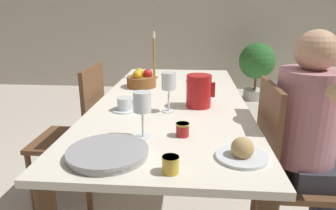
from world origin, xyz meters
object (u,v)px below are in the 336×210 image
object	(u,v)px
chair_person_side	(289,169)
jam_jar_red	(171,164)
person_seated	(312,131)
fruit_bowl	(142,80)
wine_glass_water	(169,83)
serving_tray	(108,153)
candlestick_tall	(154,60)
red_pitcher	(199,91)
wine_glass_juice	(142,105)
chair_opposite	(78,133)
jam_jar_amber	(183,129)
potted_plant	(257,64)
teacup_near_person	(125,105)
bread_plate	(242,152)

from	to	relation	value
chair_person_side	jam_jar_red	size ratio (longest dim) A/B	16.03
person_seated	fruit_bowl	distance (m)	1.15
wine_glass_water	serving_tray	bearing A→B (deg)	-108.93
wine_glass_water	candlestick_tall	size ratio (longest dim) A/B	0.58
wine_glass_water	red_pitcher	bearing A→B (deg)	32.89
wine_glass_juice	serving_tray	bearing A→B (deg)	-118.42
wine_glass_water	chair_opposite	bearing A→B (deg)	157.25
person_seated	jam_jar_amber	xyz separation A→B (m)	(-0.63, -0.21, 0.08)
chair_person_side	person_seated	distance (m)	0.23
person_seated	potted_plant	bearing A→B (deg)	173.28
serving_tray	jam_jar_red	size ratio (longest dim) A/B	5.08
serving_tray	potted_plant	xyz separation A→B (m)	(1.25, 3.50, -0.24)
fruit_bowl	chair_person_side	bearing A→B (deg)	-37.61
chair_person_side	chair_opposite	world-z (taller)	same
teacup_near_person	jam_jar_amber	world-z (taller)	teacup_near_person
candlestick_tall	potted_plant	distance (m)	2.49
red_pitcher	potted_plant	size ratio (longest dim) A/B	0.22
person_seated	chair_person_side	bearing A→B (deg)	-86.33
jam_jar_red	chair_person_side	bearing A→B (deg)	42.44
chair_person_side	potted_plant	bearing A→B (deg)	171.65
jam_jar_amber	bread_plate	bearing A→B (deg)	-40.25
jam_jar_red	teacup_near_person	bearing A→B (deg)	114.66
person_seated	red_pitcher	size ratio (longest dim) A/B	6.55
person_seated	serving_tray	xyz separation A→B (m)	(-0.89, -0.43, 0.06)
serving_tray	candlestick_tall	size ratio (longest dim) A/B	0.82
serving_tray	candlestick_tall	xyz separation A→B (m)	(0.00, 1.37, 0.13)
bread_plate	potted_plant	bearing A→B (deg)	77.57
wine_glass_water	fruit_bowl	distance (m)	0.60
person_seated	teacup_near_person	distance (m)	0.96
red_pitcher	bread_plate	distance (m)	0.63
person_seated	wine_glass_water	xyz separation A→B (m)	(-0.71, 0.11, 0.20)
candlestick_tall	chair_person_side	bearing A→B (deg)	-49.91
person_seated	wine_glass_juice	bearing A→B (deg)	-73.12
fruit_bowl	wine_glass_water	bearing A→B (deg)	-66.30
bread_plate	jam_jar_amber	distance (m)	0.29
chair_opposite	bread_plate	bearing A→B (deg)	-129.80
person_seated	wine_glass_water	distance (m)	0.74
bread_plate	teacup_near_person	bearing A→B (deg)	136.58
chair_person_side	wine_glass_water	xyz separation A→B (m)	(-0.62, 0.12, 0.41)
serving_tray	jam_jar_amber	bearing A→B (deg)	38.81
red_pitcher	candlestick_tall	xyz separation A→B (m)	(-0.34, 0.73, 0.05)
jam_jar_amber	candlestick_tall	xyz separation A→B (m)	(-0.27, 1.16, 0.11)
chair_person_side	serving_tray	xyz separation A→B (m)	(-0.80, -0.42, 0.27)
serving_tray	jam_jar_red	bearing A→B (deg)	-21.92
jam_jar_amber	jam_jar_red	bearing A→B (deg)	-95.34
jam_jar_amber	wine_glass_juice	bearing A→B (deg)	-170.14
chair_opposite	fruit_bowl	world-z (taller)	chair_opposite
person_seated	candlestick_tall	bearing A→B (deg)	-136.72
jam_jar_red	chair_opposite	bearing A→B (deg)	127.07
serving_tray	potted_plant	distance (m)	3.72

